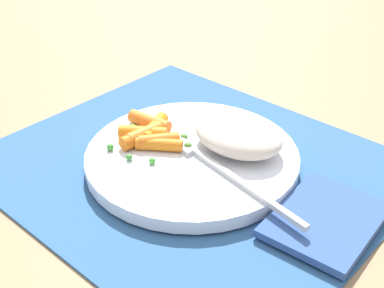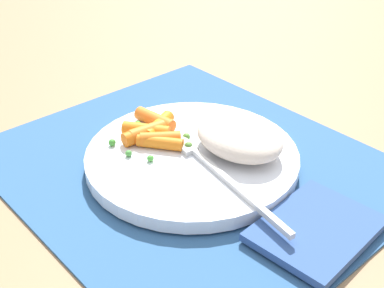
# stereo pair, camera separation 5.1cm
# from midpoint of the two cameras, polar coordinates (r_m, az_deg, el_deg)

# --- Properties ---
(ground_plane) EXTENTS (2.40, 2.40, 0.00)m
(ground_plane) POSITION_cam_midpoint_polar(r_m,az_deg,el_deg) (0.58, 2.55, -2.68)
(ground_plane) COLOR #997551
(placemat) EXTENTS (0.42, 0.36, 0.01)m
(placemat) POSITION_cam_midpoint_polar(r_m,az_deg,el_deg) (0.57, 2.56, -2.43)
(placemat) COLOR #2D5684
(placemat) RESTS_ON ground_plane
(plate) EXTENTS (0.23, 0.23, 0.01)m
(plate) POSITION_cam_midpoint_polar(r_m,az_deg,el_deg) (0.57, 2.58, -1.57)
(plate) COLOR white
(plate) RESTS_ON placemat
(rice_mound) EXTENTS (0.10, 0.08, 0.03)m
(rice_mound) POSITION_cam_midpoint_polar(r_m,az_deg,el_deg) (0.56, 7.83, 0.67)
(rice_mound) COLOR beige
(rice_mound) RESTS_ON plate
(carrot_portion) EXTENTS (0.09, 0.08, 0.02)m
(carrot_portion) POSITION_cam_midpoint_polar(r_m,az_deg,el_deg) (0.59, -1.89, 1.34)
(carrot_portion) COLOR orange
(carrot_portion) RESTS_ON plate
(pea_scatter) EXTENTS (0.09, 0.08, 0.01)m
(pea_scatter) POSITION_cam_midpoint_polar(r_m,az_deg,el_deg) (0.58, -1.25, 0.51)
(pea_scatter) COLOR green
(pea_scatter) RESTS_ON plate
(fork) EXTENTS (0.20, 0.05, 0.01)m
(fork) POSITION_cam_midpoint_polar(r_m,az_deg,el_deg) (0.54, 5.06, -2.68)
(fork) COLOR silver
(fork) RESTS_ON plate
(napkin) EXTENTS (0.10, 0.12, 0.01)m
(napkin) POSITION_cam_midpoint_polar(r_m,az_deg,el_deg) (0.50, 16.44, -9.07)
(napkin) COLOR #33518C
(napkin) RESTS_ON placemat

